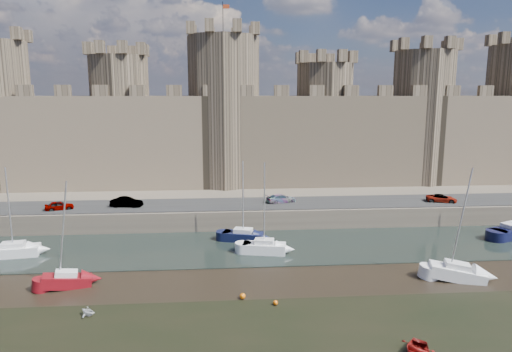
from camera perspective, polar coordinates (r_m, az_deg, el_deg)
The scene contains 17 objects.
water_channel at distance 51.29m, azimuth -5.86°, elevation -8.98°, with size 160.00×12.00×0.08m, color black.
quay at distance 85.85m, azimuth -5.30°, elevation -0.23°, with size 160.00×60.00×2.50m, color #4C443A.
road at distance 60.16m, azimuth -5.68°, elevation -3.56°, with size 160.00×7.00×0.10m, color black.
castle at distance 72.61m, azimuth -6.08°, elevation 6.12°, with size 108.50×11.00×29.00m.
car_0 at distance 62.14m, azimuth -23.37°, elevation -3.43°, with size 1.36×3.39×1.16m, color gray.
car_1 at distance 60.79m, azimuth -15.88°, elevation -3.18°, with size 1.40×4.01×1.32m, color gray.
car_2 at distance 60.94m, azimuth 3.16°, elevation -2.83°, with size 1.64×4.02×1.17m, color gray.
car_3 at distance 65.94m, azimuth 22.18°, elevation -2.61°, with size 1.81×3.92×1.09m, color gray.
sailboat_0 at distance 54.69m, azimuth -28.07°, elevation -8.15°, with size 5.29×2.67×9.47m.
sailboat_1 at distance 53.14m, azimuth -1.61°, elevation -7.41°, with size 5.00×3.07×9.37m.
sailboat_2 at distance 49.25m, azimuth 1.03°, elevation -8.82°, with size 4.81×2.64×9.82m.
sailboat_4 at distance 44.60m, azimuth -22.56°, elevation -11.85°, with size 4.39×2.60×9.63m.
sailboat_5 at distance 46.62m, azimuth 23.82°, elevation -10.92°, with size 5.21×3.16×10.52m.
dinghy_3 at distance 38.91m, azimuth -20.26°, elevation -15.61°, with size 1.16×0.71×1.34m, color silver.
dinghy_4 at distance 33.55m, azimuth 19.52°, elevation -20.06°, with size 2.20×0.64×3.08m, color #690E0B.
buoy_1 at distance 38.41m, azimuth 2.45°, elevation -15.54°, with size 0.41×0.41×0.41m, color #D85A09.
buoy_3 at distance 39.39m, azimuth -1.69°, elevation -14.78°, with size 0.50×0.50×0.50m, color orange.
Camera 1 is at (1.49, -24.39, 16.98)m, focal length 32.00 mm.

